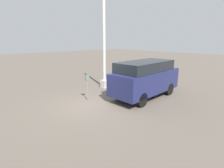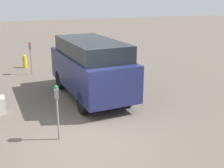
{
  "view_description": "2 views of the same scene",
  "coord_description": "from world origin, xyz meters",
  "px_view_note": "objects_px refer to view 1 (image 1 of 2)",
  "views": [
    {
      "loc": [
        -5.17,
        -7.11,
        3.35
      ],
      "look_at": [
        0.97,
        -0.53,
        1.05
      ],
      "focal_mm": 28.0,
      "sensor_mm": 36.0,
      "label": 1
    },
    {
      "loc": [
        -6.46,
        2.03,
        3.62
      ],
      "look_at": [
        -0.05,
        -0.71,
        1.44
      ],
      "focal_mm": 45.0,
      "sensor_mm": 36.0,
      "label": 2
    }
  ],
  "objects_px": {
    "parking_meter_near": "(87,81)",
    "parking_meter_far": "(161,68)",
    "parked_van": "(145,78)",
    "lamp_post": "(104,52)",
    "fire_hydrant": "(168,75)"
  },
  "relations": [
    {
      "from": "parking_meter_near",
      "to": "parked_van",
      "type": "distance_m",
      "value": 3.38
    },
    {
      "from": "parking_meter_far",
      "to": "lamp_post",
      "type": "xyz_separation_m",
      "value": [
        -4.54,
        1.68,
        1.38
      ]
    },
    {
      "from": "parking_meter_far",
      "to": "parked_van",
      "type": "height_order",
      "value": "parked_van"
    },
    {
      "from": "lamp_post",
      "to": "parked_van",
      "type": "height_order",
      "value": "lamp_post"
    },
    {
      "from": "fire_hydrant",
      "to": "parking_meter_near",
      "type": "bearing_deg",
      "value": 179.2
    },
    {
      "from": "parking_meter_near",
      "to": "lamp_post",
      "type": "bearing_deg",
      "value": 39.23
    },
    {
      "from": "parked_van",
      "to": "fire_hydrant",
      "type": "relative_size",
      "value": 6.5
    },
    {
      "from": "parking_meter_near",
      "to": "parking_meter_far",
      "type": "xyz_separation_m",
      "value": [
        7.01,
        -0.27,
        0.04
      ]
    },
    {
      "from": "parking_meter_near",
      "to": "parked_van",
      "type": "height_order",
      "value": "parked_van"
    },
    {
      "from": "lamp_post",
      "to": "parked_van",
      "type": "bearing_deg",
      "value": -84.06
    },
    {
      "from": "parked_van",
      "to": "lamp_post",
      "type": "bearing_deg",
      "value": 94.32
    },
    {
      "from": "parked_van",
      "to": "fire_hydrant",
      "type": "height_order",
      "value": "parked_van"
    },
    {
      "from": "lamp_post",
      "to": "parked_van",
      "type": "distance_m",
      "value": 3.56
    },
    {
      "from": "parking_meter_near",
      "to": "lamp_post",
      "type": "relative_size",
      "value": 0.23
    },
    {
      "from": "parking_meter_near",
      "to": "parked_van",
      "type": "xyz_separation_m",
      "value": [
        2.81,
        -1.87,
        0.07
      ]
    }
  ]
}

